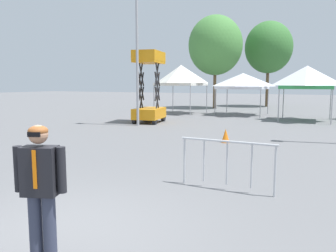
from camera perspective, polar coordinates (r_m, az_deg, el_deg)
The scene contains 11 objects.
ground_plane at distance 5.73m, azimuth -16.98°, elevation -16.46°, with size 140.00×140.00×0.00m, color slate.
canopy_tent_left_of_center at distance 25.65m, azimuth 2.20°, elevation 8.49°, with size 3.26×3.26×3.61m.
canopy_tent_center at distance 24.90m, azimuth 12.45°, elevation 7.36°, with size 3.31×3.31×2.98m.
canopy_tent_far_right at distance 22.16m, azimuth 22.26°, elevation 7.57°, with size 3.08×3.08×3.31m.
scissor_lift at distance 19.71m, azimuth -3.16°, elevation 4.15°, with size 1.82×2.53×4.07m.
person_foreground at distance 4.46m, azimuth -20.58°, elevation -9.39°, with size 0.62×0.37×1.78m.
light_pole_near_lift at distance 18.44m, azimuth -5.22°, elevation 14.51°, with size 0.36×0.36×8.14m.
tree_behind_tents_right at distance 34.86m, azimuth 16.52°, elevation 12.52°, with size 4.50×4.50×8.17m.
tree_behind_tents_left at distance 31.58m, azimuth 7.96°, elevation 13.25°, with size 4.83×4.83×8.31m.
crowd_barrier_mid_lot at distance 7.33m, azimuth 9.88°, elevation -4.85°, with size 2.10×0.11×1.08m.
traffic_cone_lot_center at distance 13.24m, azimuth 9.64°, elevation -1.62°, with size 0.32×0.32×0.53m, color orange.
Camera 1 is at (3.66, -3.78, 2.27)m, focal length 36.33 mm.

